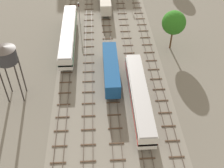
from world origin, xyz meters
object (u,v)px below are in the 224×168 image
at_px(diesel_railcar_centre_nearest, 139,96).
at_px(passenger_coach_far_left_mid, 68,34).
at_px(water_tower, 6,55).
at_px(freight_boxcar_centre_left_near, 111,68).
at_px(signal_post_nearest, 79,11).

bearing_deg(diesel_railcar_centre_nearest, passenger_coach_far_left_mid, 123.00).
height_order(diesel_railcar_centre_nearest, passenger_coach_far_left_mid, same).
relative_size(diesel_railcar_centre_nearest, water_tower, 1.86).
distance_m(freight_boxcar_centre_left_near, passenger_coach_far_left_mid, 15.38).
bearing_deg(water_tower, diesel_railcar_centre_nearest, -10.17).
bearing_deg(water_tower, passenger_coach_far_left_mid, 62.65).
bearing_deg(freight_boxcar_centre_left_near, diesel_railcar_centre_nearest, -60.99).
bearing_deg(passenger_coach_far_left_mid, water_tower, -117.35).
bearing_deg(passenger_coach_far_left_mid, signal_post_nearest, 75.99).
height_order(diesel_railcar_centre_nearest, freight_boxcar_centre_left_near, diesel_railcar_centre_nearest).
bearing_deg(signal_post_nearest, passenger_coach_far_left_mid, -104.01).
distance_m(diesel_railcar_centre_nearest, water_tower, 23.26).
xyz_separation_m(passenger_coach_far_left_mid, water_tower, (-8.59, -16.61, 6.65)).
relative_size(diesel_railcar_centre_nearest, passenger_coach_far_left_mid, 0.93).
xyz_separation_m(freight_boxcar_centre_left_near, water_tower, (-17.49, -4.07, 6.81)).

